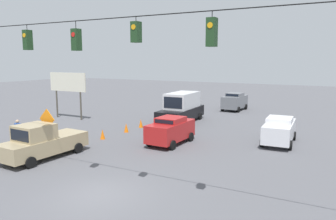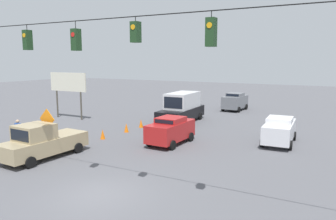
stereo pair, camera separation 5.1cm
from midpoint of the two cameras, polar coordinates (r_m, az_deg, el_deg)
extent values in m
plane|color=#56565B|center=(15.01, -11.98, -14.27)|extent=(140.00, 140.00, 0.00)
cylinder|color=black|center=(14.44, -11.18, 15.32)|extent=(23.46, 0.04, 0.04)
cube|color=#1E3D1E|center=(11.93, 7.51, 13.28)|extent=(0.32, 0.36, 1.00)
cylinder|color=black|center=(11.99, 7.57, 16.22)|extent=(0.03, 0.03, 0.23)
cylinder|color=orange|center=(11.77, 7.19, 14.45)|extent=(0.20, 0.02, 0.20)
cube|color=#1E3D1E|center=(13.43, -5.68, 13.35)|extent=(0.32, 0.36, 0.82)
cylinder|color=black|center=(13.48, -5.72, 15.50)|extent=(0.03, 0.03, 0.20)
cylinder|color=orange|center=(13.29, -6.17, 14.18)|extent=(0.20, 0.02, 0.20)
cube|color=#1E3D1E|center=(15.43, -15.76, 11.69)|extent=(0.32, 0.36, 0.96)
cylinder|color=black|center=(15.48, -15.87, 14.08)|extent=(0.03, 0.03, 0.33)
cylinder|color=red|center=(15.31, -16.30, 12.50)|extent=(0.20, 0.02, 0.20)
cube|color=#1E3D1E|center=(17.80, -23.32, 11.13)|extent=(0.32, 0.36, 0.96)
cylinder|color=black|center=(17.85, -23.45, 13.08)|extent=(0.03, 0.03, 0.25)
cylinder|color=orange|center=(17.70, -23.86, 11.82)|extent=(0.20, 0.02, 0.20)
cube|color=slate|center=(38.72, 11.48, 1.41)|extent=(2.07, 4.07, 1.35)
cube|color=slate|center=(38.63, 11.52, 2.67)|extent=(1.80, 1.84, 0.36)
cube|color=black|center=(37.80, 11.06, 2.55)|extent=(1.49, 0.10, 0.25)
cylinder|color=black|center=(37.95, 9.46, 0.29)|extent=(0.25, 0.65, 0.64)
cylinder|color=black|center=(37.30, 12.11, 0.07)|extent=(0.25, 0.65, 0.64)
cylinder|color=black|center=(40.33, 10.84, 0.75)|extent=(0.25, 0.65, 0.64)
cylinder|color=black|center=(39.73, 13.36, 0.55)|extent=(0.25, 0.65, 0.64)
cube|color=red|center=(22.84, 0.40, -3.63)|extent=(1.91, 4.17, 1.21)
cube|color=red|center=(22.68, 0.40, -1.70)|extent=(1.70, 1.86, 0.36)
cube|color=black|center=(21.91, -0.79, -2.07)|extent=(1.43, 0.06, 0.25)
cylinder|color=black|center=(22.33, -3.33, -5.53)|extent=(0.24, 0.65, 0.64)
cylinder|color=black|center=(21.42, 0.70, -6.14)|extent=(0.24, 0.65, 0.64)
cylinder|color=black|center=(24.54, 0.13, -4.21)|extent=(0.24, 0.65, 0.64)
cylinder|color=black|center=(23.71, 3.89, -4.69)|extent=(0.24, 0.65, 0.64)
cube|color=black|center=(30.78, 2.20, -0.61)|extent=(2.44, 6.42, 1.00)
cube|color=silver|center=(30.90, 2.46, 1.71)|extent=(2.19, 4.13, 1.44)
cube|color=black|center=(29.06, 0.80, 1.27)|extent=(1.80, 0.07, 1.01)
cylinder|color=black|center=(29.54, -1.46, -1.99)|extent=(0.24, 0.65, 0.64)
cylinder|color=black|center=(28.56, 2.52, -2.37)|extent=(0.24, 0.65, 0.64)
cylinder|color=black|center=(33.18, 1.92, -0.80)|extent=(0.24, 0.65, 0.64)
cylinder|color=black|center=(32.31, 5.54, -1.10)|extent=(0.24, 0.65, 0.64)
cube|color=tan|center=(21.06, -20.78, -5.71)|extent=(2.21, 5.38, 0.90)
cube|color=tan|center=(20.49, -22.31, -3.61)|extent=(1.90, 1.99, 0.90)
cube|color=black|center=(19.95, -24.53, -4.07)|extent=(1.58, 0.09, 0.63)
cylinder|color=black|center=(21.00, -26.11, -7.35)|extent=(0.25, 0.65, 0.64)
cylinder|color=black|center=(19.42, -22.91, -8.41)|extent=(0.25, 0.65, 0.64)
cylinder|color=black|center=(22.96, -18.87, -5.60)|extent=(0.25, 0.65, 0.64)
cylinder|color=black|center=(21.52, -15.46, -6.39)|extent=(0.25, 0.65, 0.64)
cube|color=silver|center=(24.18, 18.74, -3.44)|extent=(2.02, 4.61, 1.18)
cube|color=silver|center=(24.03, 18.83, -1.65)|extent=(1.74, 2.08, 0.36)
cube|color=black|center=(25.02, 19.10, -1.27)|extent=(1.43, 0.10, 0.25)
cylinder|color=black|center=(25.66, 21.06, -4.23)|extent=(0.25, 0.65, 0.64)
cylinder|color=black|center=(25.84, 17.11, -3.94)|extent=(0.25, 0.65, 0.64)
cylinder|color=black|center=(22.80, 20.45, -5.78)|extent=(0.25, 0.65, 0.64)
cylinder|color=black|center=(23.00, 16.01, -5.43)|extent=(0.25, 0.65, 0.64)
cone|color=orange|center=(22.86, -15.20, -5.37)|extent=(0.37, 0.37, 0.73)
cone|color=orange|center=(24.75, -11.39, -4.17)|extent=(0.37, 0.37, 0.73)
cone|color=orange|center=(26.77, -7.34, -3.09)|extent=(0.37, 0.37, 0.73)
cone|color=orange|center=(28.48, -4.81, -2.33)|extent=(0.37, 0.37, 0.73)
cylinder|color=#4C473D|center=(32.97, -14.98, 0.68)|extent=(0.16, 0.16, 2.73)
cylinder|color=#4C473D|center=(35.26, -18.81, 1.02)|extent=(0.16, 0.16, 2.73)
cube|color=silver|center=(33.87, -17.13, 4.69)|extent=(4.62, 0.12, 1.84)
cylinder|color=slate|center=(21.75, -20.20, -4.88)|extent=(0.06, 0.06, 1.80)
cube|color=orange|center=(21.49, -20.39, -1.49)|extent=(1.27, 0.04, 1.27)
cylinder|color=#2D334C|center=(25.54, -24.65, -4.33)|extent=(0.28, 0.28, 0.79)
cube|color=#3359B2|center=(25.40, -24.75, -2.78)|extent=(0.40, 0.24, 0.62)
sphere|color=tan|center=(25.33, -24.81, -1.81)|extent=(0.25, 0.25, 0.25)
camera|label=1|loc=(0.03, -90.07, -0.01)|focal=35.00mm
camera|label=2|loc=(0.03, 89.93, 0.01)|focal=35.00mm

